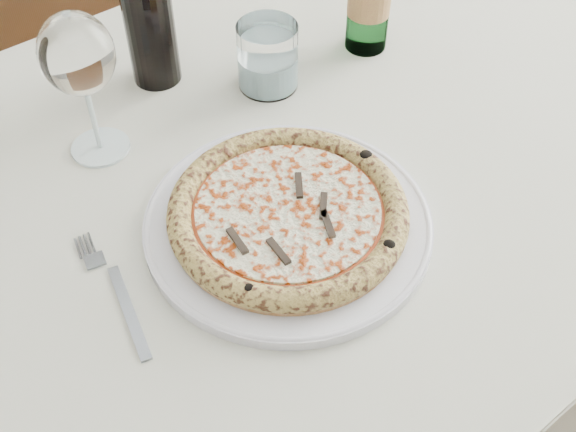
# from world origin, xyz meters

# --- Properties ---
(dining_table) EXTENTS (1.57, 0.99, 0.76)m
(dining_table) POSITION_xyz_m (0.03, -0.01, 0.67)
(dining_table) COLOR brown
(dining_table) RESTS_ON floor
(chair_far) EXTENTS (0.51, 0.51, 0.93)m
(chair_far) POSITION_xyz_m (0.04, 0.73, 0.53)
(chair_far) COLOR brown
(chair_far) RESTS_ON floor
(plate) EXTENTS (0.34, 0.34, 0.02)m
(plate) POSITION_xyz_m (0.03, -0.11, 0.76)
(plate) COLOR white
(plate) RESTS_ON dining_table
(pizza) EXTENTS (0.28, 0.28, 0.03)m
(pizza) POSITION_xyz_m (0.03, -0.11, 0.78)
(pizza) COLOR tan
(pizza) RESTS_ON plate
(fork) EXTENTS (0.03, 0.18, 0.00)m
(fork) POSITION_xyz_m (-0.18, -0.09, 0.76)
(fork) COLOR gray
(fork) RESTS_ON dining_table
(wine_glass) EXTENTS (0.09, 0.09, 0.20)m
(wine_glass) POSITION_xyz_m (-0.09, 0.14, 0.90)
(wine_glass) COLOR white
(wine_glass) RESTS_ON dining_table
(tumbler) EXTENTS (0.08, 0.08, 0.09)m
(tumbler) POSITION_xyz_m (0.16, 0.13, 0.80)
(tumbler) COLOR white
(tumbler) RESTS_ON dining_table
(wine_bottle) EXTENTS (0.07, 0.07, 0.28)m
(wine_bottle) POSITION_xyz_m (0.04, 0.23, 0.87)
(wine_bottle) COLOR black
(wine_bottle) RESTS_ON dining_table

